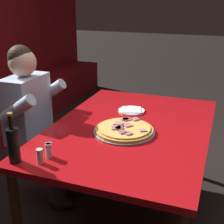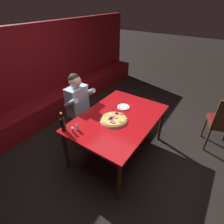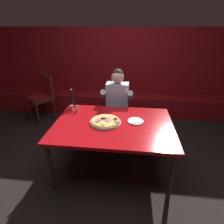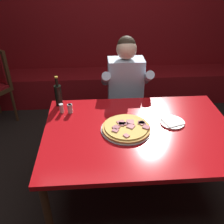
# 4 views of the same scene
# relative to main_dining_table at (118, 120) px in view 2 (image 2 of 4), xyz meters

# --- Properties ---
(ground_plane) EXTENTS (24.00, 24.00, 0.00)m
(ground_plane) POSITION_rel_main_dining_table_xyz_m (0.00, 0.00, -0.68)
(ground_plane) COLOR black
(booth_wall_panel) EXTENTS (6.80, 0.16, 1.90)m
(booth_wall_panel) POSITION_rel_main_dining_table_xyz_m (0.00, 2.18, 0.27)
(booth_wall_panel) COLOR maroon
(booth_wall_panel) RESTS_ON ground_plane
(booth_bench) EXTENTS (6.46, 0.48, 0.46)m
(booth_bench) POSITION_rel_main_dining_table_xyz_m (0.00, 1.86, -0.45)
(booth_bench) COLOR maroon
(booth_bench) RESTS_ON ground_plane
(main_dining_table) EXTENTS (1.56, 1.08, 0.74)m
(main_dining_table) POSITION_rel_main_dining_table_xyz_m (0.00, 0.00, 0.00)
(main_dining_table) COLOR #422816
(main_dining_table) RESTS_ON ground_plane
(pizza) EXTENTS (0.42, 0.42, 0.05)m
(pizza) POSITION_rel_main_dining_table_xyz_m (-0.11, 0.01, 0.08)
(pizza) COLOR #9E9EA3
(pizza) RESTS_ON main_dining_table
(plate_white_paper) EXTENTS (0.21, 0.21, 0.02)m
(plate_white_paper) POSITION_rel_main_dining_table_xyz_m (0.29, 0.08, 0.07)
(plate_white_paper) COLOR white
(plate_white_paper) RESTS_ON main_dining_table
(beer_bottle) EXTENTS (0.07, 0.07, 0.29)m
(beer_bottle) POSITION_rel_main_dining_table_xyz_m (-0.70, 0.46, 0.17)
(beer_bottle) COLOR black
(beer_bottle) RESTS_ON main_dining_table
(shaker_black_pepper) EXTENTS (0.04, 0.04, 0.09)m
(shaker_black_pepper) POSITION_rel_main_dining_table_xyz_m (-0.66, 0.32, 0.10)
(shaker_black_pepper) COLOR silver
(shaker_black_pepper) RESTS_ON main_dining_table
(shaker_parmesan) EXTENTS (0.04, 0.04, 0.09)m
(shaker_parmesan) POSITION_rel_main_dining_table_xyz_m (-0.58, 0.31, 0.10)
(shaker_parmesan) COLOR silver
(shaker_parmesan) RESTS_ON main_dining_table
(shaker_oregano) EXTENTS (0.04, 0.04, 0.09)m
(shaker_oregano) POSITION_rel_main_dining_table_xyz_m (-0.59, 0.31, 0.10)
(shaker_oregano) COLOR silver
(shaker_oregano) RESTS_ON main_dining_table
(diner_seated_blue_shirt) EXTENTS (0.53, 0.53, 1.27)m
(diner_seated_blue_shirt) POSITION_rel_main_dining_table_xyz_m (-0.02, 0.76, 0.03)
(diner_seated_blue_shirt) COLOR black
(diner_seated_blue_shirt) RESTS_ON ground_plane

